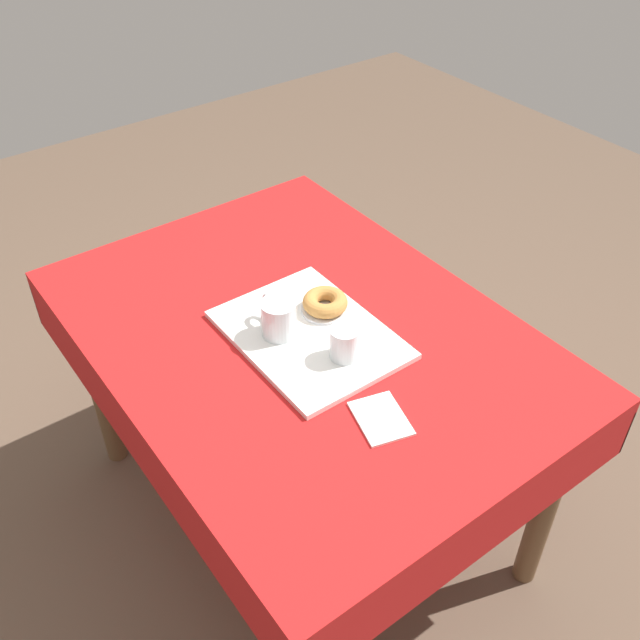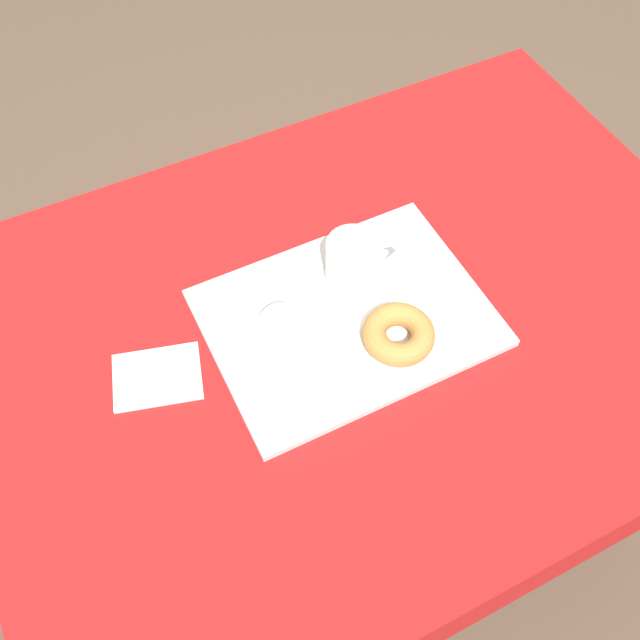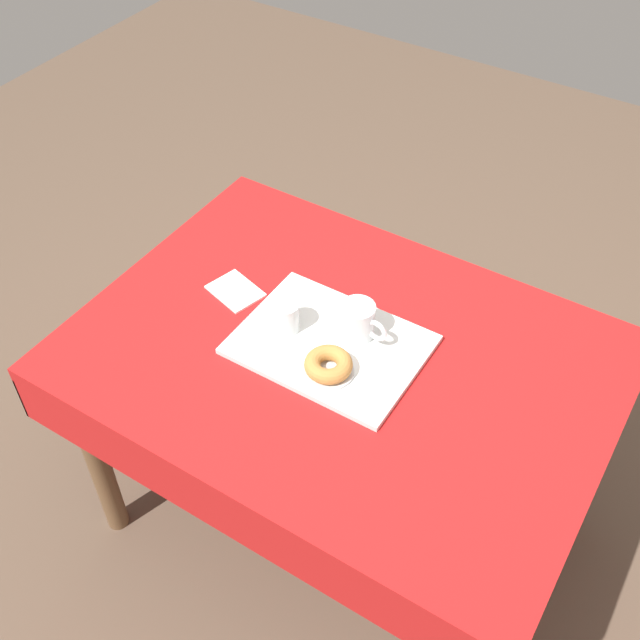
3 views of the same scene
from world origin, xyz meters
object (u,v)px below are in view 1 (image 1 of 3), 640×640
water_glass_near (345,344)px  tea_mug_left (279,319)px  serving_tray (308,335)px  dining_table (302,356)px  donut_plate_left (325,309)px  sugar_donut_left (325,302)px  paper_napkin (381,418)px

water_glass_near → tea_mug_left: bearing=25.1°
serving_tray → water_glass_near: 0.13m
dining_table → donut_plate_left: bearing=-82.1°
tea_mug_left → serving_tray: bearing=-126.5°
donut_plate_left → sugar_donut_left: 0.02m
tea_mug_left → sugar_donut_left: (0.00, -0.14, -0.02)m
donut_plate_left → paper_napkin: donut_plate_left is taller
water_glass_near → donut_plate_left: (0.17, -0.07, -0.03)m
tea_mug_left → donut_plate_left: bearing=-88.3°
serving_tray → dining_table: bearing=-6.3°
tea_mug_left → donut_plate_left: 0.15m
tea_mug_left → paper_napkin: tea_mug_left is taller
tea_mug_left → sugar_donut_left: 0.15m
water_glass_near → serving_tray: bearing=9.2°
sugar_donut_left → dining_table: bearing=97.9°
tea_mug_left → donut_plate_left: size_ratio=1.07×
serving_tray → paper_napkin: bearing=174.2°
paper_napkin → donut_plate_left: bearing=-18.2°
donut_plate_left → paper_napkin: 0.38m
water_glass_near → paper_napkin: water_glass_near is taller
water_glass_near → paper_napkin: (-0.20, 0.05, -0.05)m
dining_table → paper_napkin: size_ratio=9.55×
sugar_donut_left → water_glass_near: bearing=157.8°
sugar_donut_left → paper_napkin: bearing=161.8°
water_glass_near → sugar_donut_left: 0.18m
sugar_donut_left → paper_napkin: sugar_donut_left is taller
tea_mug_left → paper_napkin: 0.36m
donut_plate_left → sugar_donut_left: size_ratio=1.07×
dining_table → donut_plate_left: donut_plate_left is taller
dining_table → paper_napkin: 0.36m
tea_mug_left → water_glass_near: (-0.16, -0.08, -0.01)m
serving_tray → water_glass_near: (-0.12, -0.02, 0.04)m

